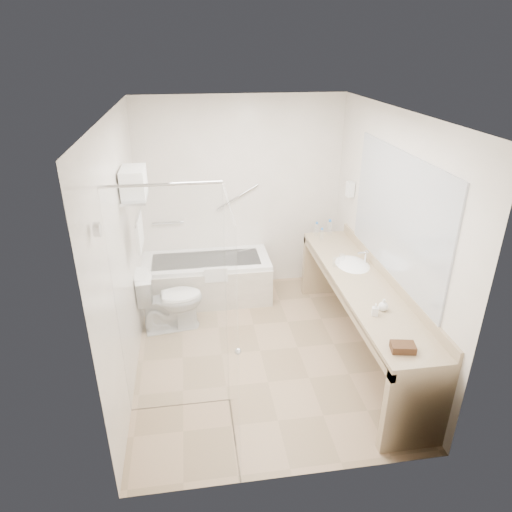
{
  "coord_description": "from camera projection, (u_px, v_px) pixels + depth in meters",
  "views": [
    {
      "loc": [
        -0.64,
        -4.0,
        3.04
      ],
      "look_at": [
        0.0,
        0.3,
        1.0
      ],
      "focal_mm": 32.0,
      "sensor_mm": 36.0,
      "label": 1
    }
  ],
  "objects": [
    {
      "name": "faucet",
      "position": [
        366.0,
        257.0,
        4.95
      ],
      "size": [
        0.03,
        0.03,
        0.14
      ],
      "primitive_type": "cylinder",
      "color": "silver",
      "rests_on": "vanity_counter"
    },
    {
      "name": "water_bottle_left",
      "position": [
        322.0,
        235.0,
        5.51
      ],
      "size": [
        0.05,
        0.05,
        0.17
      ],
      "rotation": [
        0.0,
        0.0,
        0.33
      ],
      "color": "silver",
      "rests_on": "vanity_counter"
    },
    {
      "name": "floor",
      "position": [
        260.0,
        351.0,
        4.96
      ],
      "size": [
        3.2,
        3.2,
        0.0
      ],
      "primitive_type": "plane",
      "color": "tan",
      "rests_on": "ground"
    },
    {
      "name": "ceiling",
      "position": [
        261.0,
        112.0,
        3.89
      ],
      "size": [
        2.6,
        3.2,
        0.1
      ],
      "primitive_type": "cube",
      "color": "silver",
      "rests_on": "wall_back"
    },
    {
      "name": "drinking_glass_far",
      "position": [
        342.0,
        258.0,
        4.99
      ],
      "size": [
        0.08,
        0.08,
        0.09
      ],
      "primitive_type": "cylinder",
      "rotation": [
        0.0,
        0.0,
        0.23
      ],
      "color": "silver",
      "rests_on": "vanity_counter"
    },
    {
      "name": "wall_right",
      "position": [
        388.0,
        238.0,
        4.6
      ],
      "size": [
        0.1,
        3.2,
        2.5
      ],
      "primitive_type": "cube",
      "color": "silver",
      "rests_on": "ground"
    },
    {
      "name": "wall_front",
      "position": [
        298.0,
        343.0,
        2.99
      ],
      "size": [
        2.6,
        0.1,
        2.5
      ],
      "primitive_type": "cube",
      "color": "silver",
      "rests_on": "ground"
    },
    {
      "name": "soap_bottle_b",
      "position": [
        383.0,
        306.0,
        4.09
      ],
      "size": [
        0.12,
        0.14,
        0.09
      ],
      "primitive_type": "imported",
      "rotation": [
        0.0,
        0.0,
        0.34
      ],
      "color": "silver",
      "rests_on": "vanity_counter"
    },
    {
      "name": "amenity_basket",
      "position": [
        403.0,
        347.0,
        3.56
      ],
      "size": [
        0.21,
        0.16,
        0.06
      ],
      "primitive_type": "cube",
      "rotation": [
        0.0,
        0.0,
        -0.2
      ],
      "color": "#4D2F1B",
      "rests_on": "vanity_counter"
    },
    {
      "name": "water_bottle_right",
      "position": [
        330.0,
        228.0,
        5.68
      ],
      "size": [
        0.06,
        0.06,
        0.2
      ],
      "rotation": [
        0.0,
        0.0,
        -0.08
      ],
      "color": "silver",
      "rests_on": "vanity_counter"
    },
    {
      "name": "water_bottle_mid",
      "position": [
        317.0,
        229.0,
        5.66
      ],
      "size": [
        0.06,
        0.06,
        0.18
      ],
      "rotation": [
        0.0,
        0.0,
        0.38
      ],
      "color": "silver",
      "rests_on": "vanity_counter"
    },
    {
      "name": "toilet",
      "position": [
        170.0,
        300.0,
        5.22
      ],
      "size": [
        0.8,
        0.51,
        0.73
      ],
      "primitive_type": "imported",
      "rotation": [
        0.0,
        0.0,
        1.7
      ],
      "color": "white",
      "rests_on": "floor"
    },
    {
      "name": "mirror",
      "position": [
        397.0,
        215.0,
        4.34
      ],
      "size": [
        0.02,
        2.0,
        1.2
      ],
      "primitive_type": "cube",
      "color": "#AAAEB6",
      "rests_on": "wall_right"
    },
    {
      "name": "vanity_counter",
      "position": [
        361.0,
        300.0,
        4.69
      ],
      "size": [
        0.55,
        2.7,
        0.95
      ],
      "color": "tan",
      "rests_on": "floor"
    },
    {
      "name": "wall_left",
      "position": [
        123.0,
        254.0,
        4.25
      ],
      "size": [
        0.1,
        3.2,
        2.5
      ],
      "primitive_type": "cube",
      "color": "silver",
      "rests_on": "ground"
    },
    {
      "name": "towel_shelf",
      "position": [
        135.0,
        190.0,
        4.37
      ],
      "size": [
        0.24,
        0.55,
        0.81
      ],
      "color": "silver",
      "rests_on": "wall_left"
    },
    {
      "name": "grab_bar_long",
      "position": [
        238.0,
        197.0,
        5.82
      ],
      "size": [
        0.53,
        0.03,
        0.33
      ],
      "primitive_type": "cylinder",
      "rotation": [
        0.0,
        1.05,
        0.0
      ],
      "color": "silver",
      "rests_on": "wall_back"
    },
    {
      "name": "shower_enclosure",
      "position": [
        200.0,
        319.0,
        3.59
      ],
      "size": [
        0.96,
        0.91,
        2.11
      ],
      "color": "silver",
      "rests_on": "floor"
    },
    {
      "name": "wall_back",
      "position": [
        241.0,
        196.0,
        5.86
      ],
      "size": [
        2.6,
        0.1,
        2.5
      ],
      "primitive_type": "cube",
      "color": "silver",
      "rests_on": "ground"
    },
    {
      "name": "sink",
      "position": [
        352.0,
        267.0,
        4.97
      ],
      "size": [
        0.4,
        0.52,
        0.14
      ],
      "primitive_type": "ellipsoid",
      "color": "white",
      "rests_on": "vanity_counter"
    },
    {
      "name": "drinking_glass_near",
      "position": [
        336.0,
        262.0,
        4.9
      ],
      "size": [
        0.09,
        0.09,
        0.1
      ],
      "primitive_type": "cylinder",
      "rotation": [
        0.0,
        0.0,
        0.27
      ],
      "color": "silver",
      "rests_on": "vanity_counter"
    },
    {
      "name": "soap_bottle_a",
      "position": [
        375.0,
        313.0,
        4.03
      ],
      "size": [
        0.08,
        0.13,
        0.05
      ],
      "primitive_type": "imported",
      "rotation": [
        0.0,
        0.0,
        -0.3
      ],
      "color": "silver",
      "rests_on": "vanity_counter"
    },
    {
      "name": "bathtub",
      "position": [
        207.0,
        279.0,
        5.88
      ],
      "size": [
        1.6,
        0.73,
        0.59
      ],
      "color": "white",
      "rests_on": "floor"
    },
    {
      "name": "hairdryer_unit",
      "position": [
        350.0,
        189.0,
        5.45
      ],
      "size": [
        0.08,
        0.1,
        0.18
      ],
      "primitive_type": "cube",
      "color": "silver",
      "rests_on": "wall_right"
    },
    {
      "name": "grab_bar_short",
      "position": [
        168.0,
        223.0,
        5.82
      ],
      "size": [
        0.4,
        0.03,
        0.03
      ],
      "primitive_type": "cylinder",
      "rotation": [
        0.0,
        1.57,
        0.0
      ],
      "color": "silver",
      "rests_on": "wall_back"
    }
  ]
}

